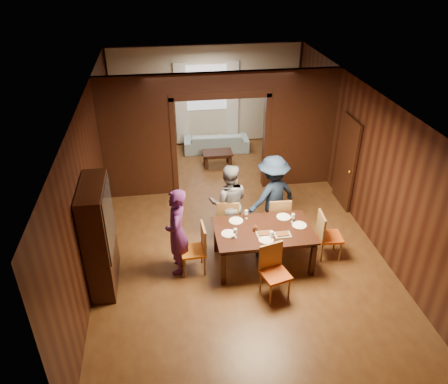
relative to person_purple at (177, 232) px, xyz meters
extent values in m
plane|color=#4F2B16|center=(1.21, 1.34, -0.85)|extent=(9.00, 9.00, 0.00)
cube|color=silver|center=(1.21, 1.34, 2.05)|extent=(5.50, 9.00, 0.02)
cube|color=black|center=(1.21, 5.84, 0.60)|extent=(5.50, 0.02, 2.90)
cube|color=black|center=(-1.54, 1.34, 0.60)|extent=(0.02, 9.00, 2.90)
cube|color=black|center=(3.96, 1.34, 0.60)|extent=(0.02, 9.00, 2.90)
cube|color=black|center=(-0.71, 2.94, 0.35)|extent=(1.65, 0.15, 2.40)
cube|color=black|center=(3.14, 2.94, 0.35)|extent=(1.65, 0.15, 2.40)
cube|color=black|center=(1.21, 2.94, 1.80)|extent=(5.50, 0.15, 0.50)
cube|color=beige|center=(1.21, 5.81, 0.60)|extent=(5.40, 0.04, 2.85)
imported|color=#4D1D57|center=(0.00, 0.00, 0.00)|extent=(0.48, 0.66, 1.70)
imported|color=slate|center=(1.08, 0.88, -0.02)|extent=(0.88, 0.72, 1.66)
imported|color=#162238|center=(1.99, 0.94, 0.03)|extent=(1.30, 1.05, 1.75)
imported|color=#9BBACB|center=(1.40, 5.19, -0.57)|extent=(1.90, 0.82, 0.55)
imported|color=black|center=(1.66, 0.06, -0.04)|extent=(0.35, 0.35, 0.09)
cube|color=black|center=(1.59, -0.04, -0.47)|extent=(1.80, 1.12, 0.76)
cube|color=black|center=(1.30, 4.20, -0.65)|extent=(0.80, 0.50, 0.40)
cube|color=black|center=(-1.32, -0.16, 0.15)|extent=(0.40, 1.20, 2.00)
cube|color=black|center=(3.91, 1.84, 0.20)|extent=(0.06, 0.90, 2.10)
cube|color=silver|center=(1.21, 5.78, 0.85)|extent=(1.20, 0.03, 1.30)
cube|color=white|center=(0.46, 5.74, 0.40)|extent=(0.35, 0.06, 2.40)
cube|color=white|center=(1.96, 5.74, 0.40)|extent=(0.35, 0.06, 2.40)
cylinder|color=silver|center=(0.93, -0.08, -0.08)|extent=(0.27, 0.27, 0.01)
cylinder|color=white|center=(1.13, 0.32, -0.08)|extent=(0.27, 0.27, 0.01)
cylinder|color=white|center=(2.06, 0.31, -0.08)|extent=(0.27, 0.27, 0.01)
cylinder|color=white|center=(2.28, 0.00, -0.08)|extent=(0.27, 0.27, 0.01)
cylinder|color=white|center=(1.56, -0.35, -0.08)|extent=(0.27, 0.27, 0.01)
cube|color=gray|center=(1.57, -0.19, -0.07)|extent=(0.30, 0.20, 0.04)
cube|color=gray|center=(1.89, -0.26, -0.07)|extent=(0.30, 0.20, 0.04)
cylinder|color=silver|center=(1.67, -0.31, -0.02)|extent=(0.07, 0.07, 0.14)
camera|label=1|loc=(-0.11, -6.45, 4.56)|focal=35.00mm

